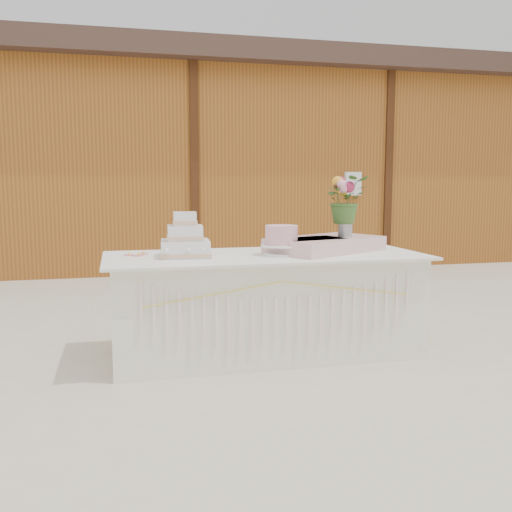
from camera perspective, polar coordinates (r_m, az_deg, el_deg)
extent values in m
plane|color=beige|center=(4.48, 0.92, -9.66)|extent=(80.00, 80.00, 0.00)
cube|color=#93541F|center=(10.20, -7.67, 8.31)|extent=(12.00, 4.00, 3.00)
cube|color=#3A2820|center=(10.37, -7.83, 17.46)|extent=(12.60, 4.60, 0.30)
cube|color=white|center=(4.38, 0.93, -4.96)|extent=(2.28, 0.88, 0.75)
cube|color=white|center=(4.32, 0.94, 0.04)|extent=(2.40, 1.00, 0.02)
cube|color=white|center=(4.21, -7.09, 0.76)|extent=(0.38, 0.38, 0.12)
cube|color=#D9AA89|center=(4.22, -7.08, 0.27)|extent=(0.39, 0.39, 0.03)
cube|color=white|center=(4.20, -7.11, 2.31)|extent=(0.27, 0.27, 0.11)
cube|color=#D9AA89|center=(4.21, -7.10, 1.90)|extent=(0.28, 0.28, 0.03)
cube|color=white|center=(4.19, -7.13, 3.72)|extent=(0.18, 0.18, 0.10)
cube|color=#D9AA89|center=(4.20, -7.13, 3.38)|extent=(0.19, 0.19, 0.03)
cylinder|color=white|center=(4.28, 2.54, 0.21)|extent=(0.27, 0.27, 0.02)
cylinder|color=white|center=(4.27, 2.55, 0.65)|extent=(0.08, 0.08, 0.05)
cylinder|color=white|center=(4.27, 2.55, 1.07)|extent=(0.31, 0.31, 0.01)
cylinder|color=#DFA0A7|center=(4.26, 2.55, 2.12)|extent=(0.24, 0.24, 0.14)
cube|color=beige|center=(4.51, 6.95, 1.15)|extent=(1.03, 0.88, 0.11)
cylinder|color=#A8A8AD|center=(4.57, 8.90, 2.87)|extent=(0.11, 0.11, 0.15)
imported|color=#3A5F26|center=(4.55, 8.96, 6.21)|extent=(0.35, 0.31, 0.38)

